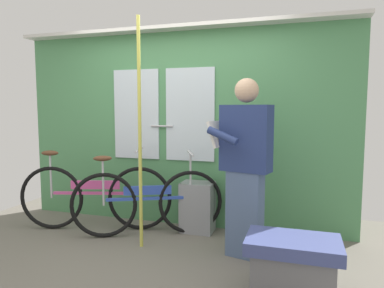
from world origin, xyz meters
TOP-DOWN VIEW (x-y plane):
  - ground_plane at (0.00, 0.00)m, footprint 5.10×3.98m
  - train_door_wall at (-0.01, 1.18)m, footprint 4.10×0.28m
  - bicycle_near_door at (-0.88, 0.68)m, footprint 1.74×0.62m
  - bicycle_leaning_behind at (-0.21, 0.67)m, footprint 1.55×0.78m
  - passenger_reading_newspaper at (0.91, 0.44)m, footprint 0.62×0.55m
  - trash_bin_by_wall at (0.30, 0.97)m, footprint 0.37×0.28m
  - handrail_pole at (-0.13, 0.36)m, footprint 0.04×0.04m
  - bench_seat_corner at (1.38, -0.17)m, footprint 0.70×0.44m

SIDE VIEW (x-z plane):
  - ground_plane at x=0.00m, z-range -0.04..0.00m
  - bench_seat_corner at x=1.38m, z-range 0.02..0.47m
  - trash_bin_by_wall at x=0.30m, z-range 0.00..0.58m
  - bicycle_leaning_behind at x=-0.21m, z-range -0.08..0.86m
  - bicycle_near_door at x=-0.88m, z-range -0.08..0.88m
  - passenger_reading_newspaper at x=0.91m, z-range 0.05..1.75m
  - handrail_pole at x=-0.13m, z-range 0.00..2.33m
  - train_door_wall at x=-0.01m, z-range 0.05..2.42m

